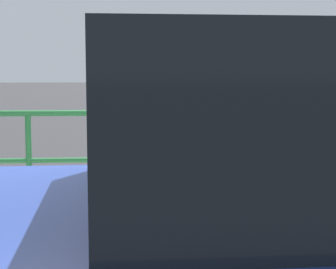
% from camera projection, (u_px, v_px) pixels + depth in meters
% --- Properties ---
extents(sidewalk_curb, '(36.00, 2.32, 0.13)m').
position_uv_depth(sidewalk_curb, '(139.00, 247.00, 5.11)').
color(sidewalk_curb, '#ADA8A0').
rests_on(sidewalk_curb, ground).
extents(parking_meter, '(0.18, 0.19, 1.49)m').
position_uv_depth(parking_meter, '(150.00, 126.00, 4.26)').
color(parking_meter, slate).
rests_on(parking_meter, sidewalk_curb).
extents(pedestrian_at_meter, '(0.60, 0.54, 1.57)m').
position_uv_depth(pedestrian_at_meter, '(216.00, 153.00, 4.28)').
color(pedestrian_at_meter, '#1E233F').
rests_on(pedestrian_at_meter, sidewalk_curb).
extents(background_railing, '(24.06, 0.06, 1.10)m').
position_uv_depth(background_railing, '(136.00, 140.00, 5.89)').
color(background_railing, '#1E602D').
rests_on(background_railing, sidewalk_curb).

